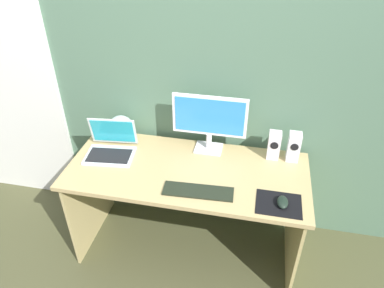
# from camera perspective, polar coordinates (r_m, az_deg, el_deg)

# --- Properties ---
(ground_plane) EXTENTS (8.00, 8.00, 0.00)m
(ground_plane) POSITION_cam_1_polar(r_m,az_deg,el_deg) (2.72, -0.68, -15.91)
(ground_plane) COLOR #47482C
(wall_back) EXTENTS (6.00, 0.04, 2.50)m
(wall_back) POSITION_cam_1_polar(r_m,az_deg,el_deg) (2.28, 1.23, 12.71)
(wall_back) COLOR #50715A
(wall_back) RESTS_ON ground_plane
(door_left) EXTENTS (0.82, 0.02, 2.02)m
(door_left) POSITION_cam_1_polar(r_m,az_deg,el_deg) (2.94, -27.73, 8.79)
(door_left) COLOR white
(door_left) RESTS_ON ground_plane
(desk) EXTENTS (1.50, 0.66, 0.71)m
(desk) POSITION_cam_1_polar(r_m,az_deg,el_deg) (2.31, -0.78, -6.81)
(desk) COLOR tan
(desk) RESTS_ON ground_plane
(monitor) EXTENTS (0.48, 0.14, 0.39)m
(monitor) POSITION_cam_1_polar(r_m,az_deg,el_deg) (2.27, 2.82, 3.84)
(monitor) COLOR white
(monitor) RESTS_ON desk
(speaker_right) EXTENTS (0.08, 0.08, 0.20)m
(speaker_right) POSITION_cam_1_polar(r_m,az_deg,el_deg) (2.33, 16.01, -0.43)
(speaker_right) COLOR white
(speaker_right) RESTS_ON desk
(speaker_near_monitor) EXTENTS (0.08, 0.08, 0.19)m
(speaker_near_monitor) POSITION_cam_1_polar(r_m,az_deg,el_deg) (2.32, 13.02, -0.18)
(speaker_near_monitor) COLOR silver
(speaker_near_monitor) RESTS_ON desk
(laptop) EXTENTS (0.34, 0.29, 0.22)m
(laptop) POSITION_cam_1_polar(r_m,az_deg,el_deg) (2.39, -12.88, -0.52)
(laptop) COLOR silver
(laptop) RESTS_ON desk
(fishbowl) EXTENTS (0.18, 0.18, 0.18)m
(fishbowl) POSITION_cam_1_polar(r_m,az_deg,el_deg) (2.50, -11.33, 2.51)
(fishbowl) COLOR silver
(fishbowl) RESTS_ON desk
(keyboard_external) EXTENTS (0.41, 0.14, 0.01)m
(keyboard_external) POSITION_cam_1_polar(r_m,az_deg,el_deg) (2.05, 1.00, -7.58)
(keyboard_external) COLOR black
(keyboard_external) RESTS_ON desk
(mousepad) EXTENTS (0.25, 0.20, 0.00)m
(mousepad) POSITION_cam_1_polar(r_m,az_deg,el_deg) (2.04, 13.73, -9.30)
(mousepad) COLOR black
(mousepad) RESTS_ON desk
(mouse) EXTENTS (0.06, 0.10, 0.04)m
(mouse) POSITION_cam_1_polar(r_m,az_deg,el_deg) (2.03, 14.33, -9.02)
(mouse) COLOR black
(mouse) RESTS_ON mousepad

